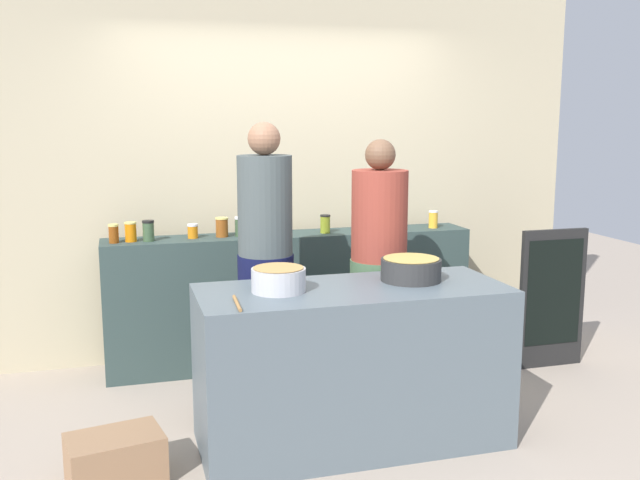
{
  "coord_description": "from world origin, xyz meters",
  "views": [
    {
      "loc": [
        -1.21,
        -3.87,
        1.81
      ],
      "look_at": [
        0.0,
        0.35,
        1.05
      ],
      "focal_mm": 39.78,
      "sensor_mm": 36.0,
      "label": 1
    }
  ],
  "objects_px": {
    "preserve_jar_9": "(390,224)",
    "cook_with_tongs": "(266,282)",
    "preserve_jar_10": "(433,219)",
    "bread_crate": "(115,459)",
    "preserve_jar_2": "(148,231)",
    "cook_in_cap": "(378,285)",
    "preserve_jar_4": "(222,227)",
    "preserve_jar_6": "(255,225)",
    "preserve_jar_5": "(241,226)",
    "chalkboard_sign": "(552,298)",
    "preserve_jar_8": "(366,225)",
    "preserve_jar_3": "(193,231)",
    "preserve_jar_0": "(114,233)",
    "preserve_jar_7": "(325,224)",
    "cooking_pot_center": "(411,269)",
    "cooking_pot_left": "(279,280)",
    "preserve_jar_1": "(131,232)",
    "wooden_spoon": "(237,303)"
  },
  "relations": [
    {
      "from": "preserve_jar_5",
      "to": "preserve_jar_10",
      "type": "xyz_separation_m",
      "value": [
        1.49,
        -0.02,
        -0.0
      ]
    },
    {
      "from": "preserve_jar_9",
      "to": "cook_with_tongs",
      "type": "bearing_deg",
      "value": -146.01
    },
    {
      "from": "preserve_jar_10",
      "to": "bread_crate",
      "type": "xyz_separation_m",
      "value": [
        -2.4,
        -1.48,
        -0.91
      ]
    },
    {
      "from": "preserve_jar_0",
      "to": "cooking_pot_left",
      "type": "xyz_separation_m",
      "value": [
        0.84,
        -1.33,
        -0.08
      ]
    },
    {
      "from": "preserve_jar_0",
      "to": "preserve_jar_10",
      "type": "relative_size",
      "value": 0.98
    },
    {
      "from": "preserve_jar_7",
      "to": "cook_with_tongs",
      "type": "distance_m",
      "value": 1.0
    },
    {
      "from": "preserve_jar_4",
      "to": "chalkboard_sign",
      "type": "bearing_deg",
      "value": -15.34
    },
    {
      "from": "cook_with_tongs",
      "to": "cooking_pot_center",
      "type": "bearing_deg",
      "value": -35.97
    },
    {
      "from": "bread_crate",
      "to": "preserve_jar_7",
      "type": "bearing_deg",
      "value": 43.97
    },
    {
      "from": "preserve_jar_4",
      "to": "cooking_pot_center",
      "type": "bearing_deg",
      "value": -56.5
    },
    {
      "from": "preserve_jar_1",
      "to": "preserve_jar_7",
      "type": "xyz_separation_m",
      "value": [
        1.38,
        -0.01,
        0.0
      ]
    },
    {
      "from": "preserve_jar_8",
      "to": "cook_in_cap",
      "type": "bearing_deg",
      "value": -104.11
    },
    {
      "from": "preserve_jar_5",
      "to": "chalkboard_sign",
      "type": "bearing_deg",
      "value": -15.94
    },
    {
      "from": "wooden_spoon",
      "to": "preserve_jar_2",
      "type": "bearing_deg",
      "value": 102.85
    },
    {
      "from": "preserve_jar_2",
      "to": "preserve_jar_5",
      "type": "relative_size",
      "value": 1.03
    },
    {
      "from": "preserve_jar_1",
      "to": "bread_crate",
      "type": "xyz_separation_m",
      "value": [
        -0.15,
        -1.49,
        -0.91
      ]
    },
    {
      "from": "preserve_jar_4",
      "to": "preserve_jar_7",
      "type": "relative_size",
      "value": 1.03
    },
    {
      "from": "bread_crate",
      "to": "cooking_pot_center",
      "type": "bearing_deg",
      "value": 6.29
    },
    {
      "from": "preserve_jar_2",
      "to": "bread_crate",
      "type": "bearing_deg",
      "value": -100.19
    },
    {
      "from": "preserve_jar_6",
      "to": "cooking_pot_center",
      "type": "distance_m",
      "value": 1.54
    },
    {
      "from": "preserve_jar_4",
      "to": "preserve_jar_8",
      "type": "xyz_separation_m",
      "value": [
        1.07,
        -0.06,
        -0.02
      ]
    },
    {
      "from": "cooking_pot_left",
      "to": "wooden_spoon",
      "type": "height_order",
      "value": "cooking_pot_left"
    },
    {
      "from": "preserve_jar_4",
      "to": "preserve_jar_6",
      "type": "bearing_deg",
      "value": 15.08
    },
    {
      "from": "preserve_jar_2",
      "to": "preserve_jar_0",
      "type": "bearing_deg",
      "value": -178.61
    },
    {
      "from": "preserve_jar_4",
      "to": "preserve_jar_10",
      "type": "xyz_separation_m",
      "value": [
        1.62,
        -0.04,
        -0.0
      ]
    },
    {
      "from": "preserve_jar_3",
      "to": "preserve_jar_5",
      "type": "distance_m",
      "value": 0.34
    },
    {
      "from": "preserve_jar_7",
      "to": "preserve_jar_8",
      "type": "height_order",
      "value": "preserve_jar_7"
    },
    {
      "from": "preserve_jar_8",
      "to": "preserve_jar_10",
      "type": "height_order",
      "value": "preserve_jar_10"
    },
    {
      "from": "preserve_jar_3",
      "to": "preserve_jar_9",
      "type": "height_order",
      "value": "preserve_jar_3"
    },
    {
      "from": "preserve_jar_7",
      "to": "preserve_jar_10",
      "type": "relative_size",
      "value": 1.02
    },
    {
      "from": "cook_with_tongs",
      "to": "chalkboard_sign",
      "type": "xyz_separation_m",
      "value": [
        2.15,
        0.17,
        -0.3
      ]
    },
    {
      "from": "preserve_jar_4",
      "to": "chalkboard_sign",
      "type": "height_order",
      "value": "preserve_jar_4"
    },
    {
      "from": "cook_in_cap",
      "to": "bread_crate",
      "type": "distance_m",
      "value": 1.89
    },
    {
      "from": "cooking_pot_left",
      "to": "bread_crate",
      "type": "height_order",
      "value": "cooking_pot_left"
    },
    {
      "from": "cooking_pot_center",
      "to": "preserve_jar_1",
      "type": "bearing_deg",
      "value": 139.09
    },
    {
      "from": "preserve_jar_2",
      "to": "cook_in_cap",
      "type": "xyz_separation_m",
      "value": [
        1.38,
        -0.81,
        -0.29
      ]
    },
    {
      "from": "cook_in_cap",
      "to": "preserve_jar_6",
      "type": "bearing_deg",
      "value": 124.1
    },
    {
      "from": "preserve_jar_3",
      "to": "preserve_jar_8",
      "type": "bearing_deg",
      "value": -2.52
    },
    {
      "from": "preserve_jar_4",
      "to": "cooking_pot_left",
      "type": "distance_m",
      "value": 1.38
    },
    {
      "from": "preserve_jar_2",
      "to": "cooking_pot_center",
      "type": "bearing_deg",
      "value": -42.81
    },
    {
      "from": "preserve_jar_6",
      "to": "cooking_pot_center",
      "type": "xyz_separation_m",
      "value": [
        0.63,
        -1.4,
        -0.08
      ]
    },
    {
      "from": "preserve_jar_0",
      "to": "preserve_jar_6",
      "type": "relative_size",
      "value": 1.03
    },
    {
      "from": "preserve_jar_0",
      "to": "chalkboard_sign",
      "type": "bearing_deg",
      "value": -10.87
    },
    {
      "from": "preserve_jar_9",
      "to": "cook_with_tongs",
      "type": "xyz_separation_m",
      "value": [
        -1.11,
        -0.75,
        -0.21
      ]
    },
    {
      "from": "preserve_jar_6",
      "to": "preserve_jar_8",
      "type": "bearing_deg",
      "value": -8.61
    },
    {
      "from": "preserve_jar_4",
      "to": "wooden_spoon",
      "type": "height_order",
      "value": "preserve_jar_4"
    },
    {
      "from": "preserve_jar_9",
      "to": "preserve_jar_10",
      "type": "distance_m",
      "value": 0.36
    },
    {
      "from": "preserve_jar_5",
      "to": "cooking_pot_center",
      "type": "bearing_deg",
      "value": -60.45
    },
    {
      "from": "preserve_jar_3",
      "to": "cook_in_cap",
      "type": "distance_m",
      "value": 1.4
    },
    {
      "from": "preserve_jar_4",
      "to": "cook_in_cap",
      "type": "height_order",
      "value": "cook_in_cap"
    }
  ]
}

